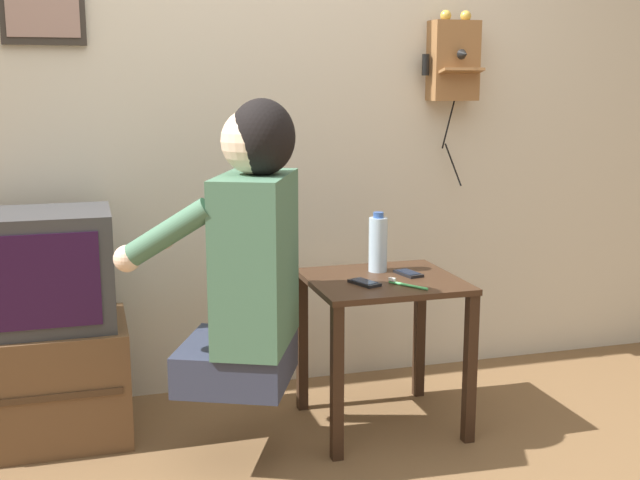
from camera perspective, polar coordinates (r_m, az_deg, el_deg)
wall_back at (r=3.37m, az=-6.73°, el=10.49°), size 6.80×0.05×2.55m
side_table at (r=3.06m, az=4.49°, el=-4.86°), size 0.56×0.51×0.59m
person at (r=2.68m, az=-5.12°, el=-0.94°), size 0.65×0.59×0.96m
tv_stand at (r=3.20m, az=-18.93°, el=-9.46°), size 0.60×0.46×0.43m
television at (r=3.07m, az=-19.53°, el=-2.01°), size 0.54×0.39×0.42m
wall_phone_antique at (r=3.59m, az=9.45°, el=12.50°), size 0.25×0.18×0.76m
cell_phone_held at (r=2.94m, az=3.18°, el=-3.05°), size 0.10×0.14×0.01m
cell_phone_spare at (r=3.09m, az=6.30°, el=-2.37°), size 0.08×0.13×0.01m
water_bottle at (r=3.12m, az=4.15°, el=-0.27°), size 0.07×0.07×0.23m
toothbrush at (r=2.92m, az=6.07°, el=-3.15°), size 0.10×0.14×0.02m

